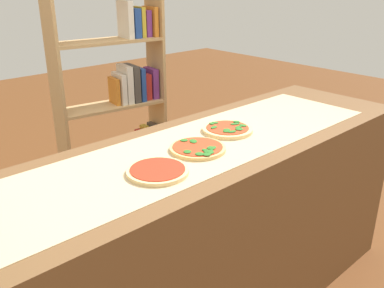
% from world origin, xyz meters
% --- Properties ---
extents(counter, '(2.52, 0.69, 0.96)m').
position_xyz_m(counter, '(0.00, 0.00, 0.48)').
color(counter, brown).
rests_on(counter, ground_plane).
extents(parchment_paper, '(2.02, 0.52, 0.00)m').
position_xyz_m(parchment_paper, '(0.00, 0.00, 0.96)').
color(parchment_paper, tan).
rests_on(parchment_paper, counter).
extents(pizza_plain_0, '(0.24, 0.24, 0.02)m').
position_xyz_m(pizza_plain_0, '(-0.26, -0.09, 0.97)').
color(pizza_plain_0, '#E5C17F').
rests_on(pizza_plain_0, parchment_paper).
extents(pizza_spinach_1, '(0.24, 0.24, 0.02)m').
position_xyz_m(pizza_spinach_1, '(-0.00, -0.04, 0.97)').
color(pizza_spinach_1, '#DBB26B').
rests_on(pizza_spinach_1, parchment_paper).
extents(pizza_spinach_2, '(0.24, 0.24, 0.03)m').
position_xyz_m(pizza_spinach_2, '(0.26, 0.04, 0.97)').
color(pizza_spinach_2, '#E5C17F').
rests_on(pizza_spinach_2, parchment_paper).
extents(bookshelf, '(0.74, 0.32, 1.69)m').
position_xyz_m(bookshelf, '(0.38, 1.08, 0.82)').
color(bookshelf, tan).
rests_on(bookshelf, ground_plane).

